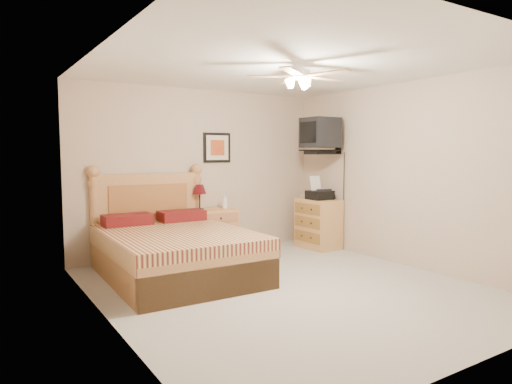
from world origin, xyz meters
TOP-DOWN VIEW (x-y plane):
  - floor at (0.00, 0.00)m, footprint 4.50×4.50m
  - ceiling at (0.00, 0.00)m, footprint 4.00×4.50m
  - wall_back at (0.00, 2.25)m, footprint 4.00×0.04m
  - wall_front at (0.00, -2.25)m, footprint 4.00×0.04m
  - wall_left at (-2.00, 0.00)m, footprint 0.04×4.50m
  - wall_right at (2.00, 0.00)m, footprint 0.04×4.50m
  - bed at (-0.89, 1.12)m, footprint 1.68×2.18m
  - nightstand at (0.09, 2.00)m, footprint 0.67×0.52m
  - table_lamp at (-0.12, 2.06)m, footprint 0.25×0.25m
  - lotion_bottle at (0.28, 2.00)m, footprint 0.10×0.11m
  - framed_picture at (0.27, 2.23)m, footprint 0.46×0.04m
  - dresser at (1.73, 1.51)m, footprint 0.49×0.69m
  - fax_machine at (1.72, 1.48)m, footprint 0.37×0.39m
  - magazine_lower at (1.66, 1.70)m, footprint 0.26×0.29m
  - magazine_upper at (1.69, 1.72)m, footprint 0.31×0.35m
  - wall_tv at (1.75, 1.34)m, footprint 0.56×0.46m
  - ceiling_fan at (0.00, -0.20)m, footprint 1.14×1.14m

SIDE VIEW (x-z plane):
  - floor at x=0.00m, z-range 0.00..0.00m
  - nightstand at x=0.09m, z-range 0.00..0.69m
  - dresser at x=1.73m, z-range 0.00..0.79m
  - bed at x=-0.89m, z-range 0.00..1.39m
  - lotion_bottle at x=0.28m, z-range 0.69..0.91m
  - magazine_lower at x=1.66m, z-range 0.79..0.82m
  - magazine_upper at x=1.69m, z-range 0.82..0.84m
  - table_lamp at x=-0.12m, z-range 0.69..1.07m
  - fax_machine at x=1.72m, z-range 0.79..1.17m
  - wall_back at x=0.00m, z-range 0.00..2.50m
  - wall_front at x=0.00m, z-range 0.00..2.50m
  - wall_left at x=-2.00m, z-range 0.00..2.50m
  - wall_right at x=2.00m, z-range 0.00..2.50m
  - framed_picture at x=0.27m, z-range 1.39..1.85m
  - wall_tv at x=1.75m, z-range 1.52..2.10m
  - ceiling_fan at x=0.00m, z-range 2.22..2.50m
  - ceiling at x=0.00m, z-range 2.48..2.52m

